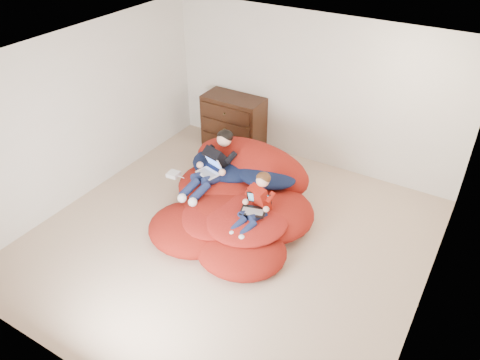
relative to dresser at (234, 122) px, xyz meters
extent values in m
cube|color=tan|center=(1.31, -2.22, -0.61)|extent=(5.10, 5.10, 0.25)
cube|color=silver|center=(1.31, 0.29, 0.77)|extent=(5.10, 0.02, 2.50)
cube|color=silver|center=(1.31, -4.73, 0.77)|extent=(5.10, 0.02, 2.50)
cube|color=silver|center=(-1.20, -2.22, 0.77)|extent=(0.02, 5.10, 2.50)
cube|color=silver|center=(3.82, -2.22, 0.77)|extent=(0.02, 5.10, 2.50)
cube|color=white|center=(1.31, -2.22, 2.03)|extent=(5.10, 5.10, 0.02)
cube|color=#311A0D|center=(0.00, 0.01, 0.00)|extent=(1.07, 0.54, 0.96)
cube|color=#311A0D|center=(0.00, -0.27, -0.29)|extent=(0.96, 0.02, 0.23)
cylinder|color=#4C3F26|center=(0.00, -0.29, -0.29)|extent=(0.03, 0.06, 0.03)
cube|color=#311A0D|center=(0.00, -0.27, 0.00)|extent=(0.96, 0.02, 0.23)
cylinder|color=#4C3F26|center=(0.00, -0.29, 0.00)|extent=(0.03, 0.06, 0.03)
cube|color=#311A0D|center=(0.00, -0.27, 0.29)|extent=(0.96, 0.02, 0.23)
cylinder|color=#4C3F26|center=(0.00, -0.29, 0.29)|extent=(0.03, 0.06, 0.03)
ellipsoid|color=#9D1B11|center=(0.73, -1.49, -0.26)|extent=(1.39, 1.25, 0.50)
ellipsoid|color=#9D1B11|center=(1.58, -1.66, -0.28)|extent=(1.34, 1.30, 0.48)
ellipsoid|color=#9D1B11|center=(1.14, -2.05, -0.30)|extent=(1.49, 1.19, 0.48)
ellipsoid|color=#9D1B11|center=(0.84, -2.44, -0.34)|extent=(1.24, 1.14, 0.41)
ellipsoid|color=#9D1B11|center=(1.62, -2.45, -0.35)|extent=(1.22, 1.11, 0.40)
ellipsoid|color=#9D1B11|center=(0.95, -1.03, -0.08)|extent=(1.92, 0.85, 0.85)
ellipsoid|color=#101939|center=(0.65, -1.25, 0.00)|extent=(1.11, 0.91, 0.28)
ellipsoid|color=#101939|center=(1.30, -1.24, 0.04)|extent=(0.98, 0.68, 0.23)
ellipsoid|color=#A51E17|center=(1.49, -2.10, -0.14)|extent=(1.14, 1.14, 0.21)
ellipsoid|color=#A51E17|center=(1.06, -2.32, -0.18)|extent=(0.91, 0.82, 0.16)
ellipsoid|color=silver|center=(0.67, -0.91, 0.14)|extent=(0.44, 0.28, 0.28)
cube|color=black|center=(0.63, -1.43, 0.18)|extent=(0.40, 0.48, 0.45)
sphere|color=#E6A98C|center=(0.63, -1.28, 0.44)|extent=(0.22, 0.22, 0.22)
ellipsoid|color=black|center=(0.63, -1.25, 0.48)|extent=(0.25, 0.23, 0.19)
cylinder|color=#141E41|center=(0.54, -1.75, 0.03)|extent=(0.22, 0.38, 0.20)
cylinder|color=#141E41|center=(0.54, -2.06, 0.00)|extent=(0.20, 0.36, 0.23)
sphere|color=white|center=(0.54, -2.24, -0.06)|extent=(0.13, 0.13, 0.13)
cylinder|color=#141E41|center=(0.73, -1.75, 0.03)|extent=(0.22, 0.38, 0.20)
cylinder|color=#141E41|center=(0.73, -2.06, 0.00)|extent=(0.20, 0.36, 0.23)
sphere|color=white|center=(0.73, -2.24, -0.06)|extent=(0.13, 0.13, 0.13)
cube|color=#9B180D|center=(1.59, -1.90, 0.12)|extent=(0.31, 0.30, 0.39)
sphere|color=#E6A98C|center=(1.59, -1.84, 0.36)|extent=(0.18, 0.18, 0.18)
ellipsoid|color=#492A13|center=(1.59, -1.82, 0.39)|extent=(0.20, 0.19, 0.15)
cylinder|color=#141E41|center=(1.52, -2.10, -0.04)|extent=(0.20, 0.31, 0.16)
cylinder|color=#141E41|center=(1.52, -2.35, -0.06)|extent=(0.18, 0.29, 0.18)
sphere|color=white|center=(1.52, -2.50, -0.11)|extent=(0.10, 0.10, 0.10)
cylinder|color=#141E41|center=(1.66, -2.10, -0.04)|extent=(0.20, 0.31, 0.16)
cylinder|color=#141E41|center=(1.66, -2.35, -0.06)|extent=(0.18, 0.29, 0.18)
sphere|color=white|center=(1.66, -2.50, -0.11)|extent=(0.10, 0.10, 0.10)
cube|color=silver|center=(0.63, -1.73, 0.10)|extent=(0.36, 0.29, 0.01)
cube|color=gray|center=(0.63, -1.74, 0.11)|extent=(0.29, 0.19, 0.00)
cube|color=silver|center=(0.63, -1.58, 0.20)|extent=(0.33, 0.18, 0.21)
cube|color=#4373E6|center=(0.63, -1.59, 0.21)|extent=(0.29, 0.14, 0.17)
cube|color=black|center=(1.59, -2.09, 0.02)|extent=(0.38, 0.31, 0.02)
cube|color=gray|center=(1.59, -2.10, 0.03)|extent=(0.30, 0.20, 0.00)
cube|color=black|center=(1.59, -1.93, 0.13)|extent=(0.34, 0.19, 0.22)
cube|color=teal|center=(1.59, -1.93, 0.13)|extent=(0.30, 0.15, 0.17)
cube|color=silver|center=(0.07, -1.82, -0.06)|extent=(0.18, 0.18, 0.06)
camera|label=1|loc=(3.95, -6.34, 3.75)|focal=35.00mm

